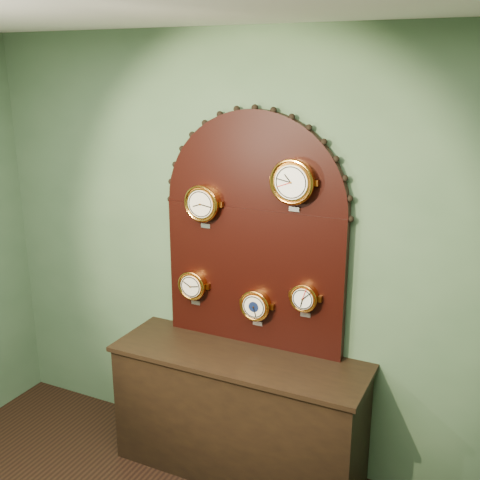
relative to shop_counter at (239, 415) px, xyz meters
The scene contains 8 objects.
wall_back 1.04m from the shop_counter, 90.00° to the left, with size 4.00×4.00×0.00m, color #456343.
shop_counter is the anchor object (origin of this frame).
display_board 1.25m from the shop_counter, 90.00° to the left, with size 1.26×0.06×1.53m.
roman_clock 1.39m from the shop_counter, 154.78° to the left, with size 0.24×0.08×0.29m.
arabic_clock 1.56m from the shop_counter, 29.07° to the left, with size 0.27×0.08×0.32m.
hygrometer 0.89m from the shop_counter, 159.42° to the left, with size 0.20×0.08×0.25m.
barometer 0.74m from the shop_counter, 73.38° to the left, with size 0.20×0.08×0.25m.
tide_clock 0.92m from the shop_counter, 22.87° to the left, with size 0.18×0.08×0.23m.
Camera 1 is at (1.45, -0.74, 2.56)m, focal length 43.81 mm.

